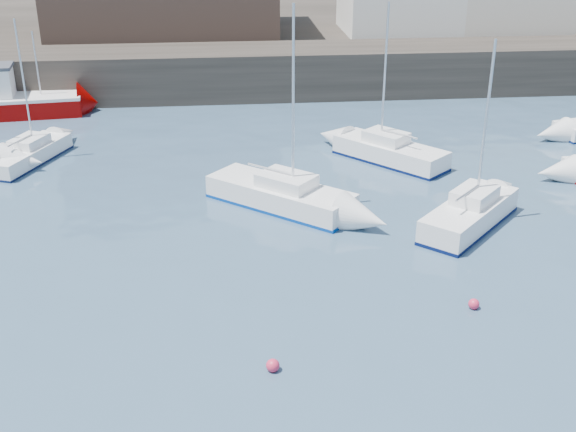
{
  "coord_description": "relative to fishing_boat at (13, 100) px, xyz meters",
  "views": [
    {
      "loc": [
        -2.33,
        -11.87,
        12.39
      ],
      "look_at": [
        0.0,
        12.0,
        1.5
      ],
      "focal_mm": 45.0,
      "sensor_mm": 36.0,
      "label": 1
    }
  ],
  "objects": [
    {
      "name": "quay_wall",
      "position": [
        14.59,
        3.53,
        0.55
      ],
      "size": [
        90.0,
        5.0,
        3.0
      ],
      "primitive_type": "cube",
      "color": "#28231E",
      "rests_on": "ground"
    },
    {
      "name": "land_strip",
      "position": [
        14.59,
        21.53,
        0.45
      ],
      "size": [
        90.0,
        32.0,
        2.8
      ],
      "primitive_type": "cube",
      "color": "#28231E",
      "rests_on": "ground"
    },
    {
      "name": "fishing_boat",
      "position": [
        0.0,
        0.0,
        0.0
      ],
      "size": [
        7.7,
        3.61,
        4.92
      ],
      "color": "#7C0100",
      "rests_on": "ground"
    },
    {
      "name": "sailboat_b",
      "position": [
        14.71,
        -15.16,
        -0.4
      ],
      "size": [
        6.38,
        5.9,
        8.5
      ],
      "color": "white",
      "rests_on": "ground"
    },
    {
      "name": "sailboat_c",
      "position": [
        22.06,
        -17.89,
        -0.39
      ],
      "size": [
        5.17,
        5.31,
        7.4
      ],
      "color": "white",
      "rests_on": "ground"
    },
    {
      "name": "sailboat_f",
      "position": [
        20.57,
        -10.11,
        -0.41
      ],
      "size": [
        5.33,
        5.68,
        7.68
      ],
      "color": "white",
      "rests_on": "ground"
    },
    {
      "name": "sailboat_h",
      "position": [
        2.73,
        -8.49,
        -0.5
      ],
      "size": [
        3.6,
        5.63,
        6.92
      ],
      "color": "white",
      "rests_on": "ground"
    },
    {
      "name": "buoy_near",
      "position": [
        13.45,
        -26.65,
        -0.95
      ],
      "size": [
        0.38,
        0.38,
        0.38
      ],
      "primitive_type": "sphere",
      "color": "#DF2C50",
      "rests_on": "ground"
    },
    {
      "name": "buoy_mid",
      "position": [
        20.19,
        -23.98,
        -0.95
      ],
      "size": [
        0.36,
        0.36,
        0.36
      ],
      "primitive_type": "sphere",
      "color": "#DF2C50",
      "rests_on": "ground"
    },
    {
      "name": "buoy_far",
      "position": [
        16.74,
        -17.17,
        -0.95
      ],
      "size": [
        0.39,
        0.39,
        0.39
      ],
      "primitive_type": "sphere",
      "color": "#DF2C50",
      "rests_on": "ground"
    }
  ]
}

